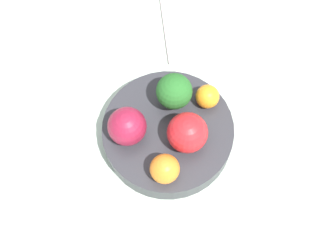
{
  "coord_description": "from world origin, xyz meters",
  "views": [
    {
      "loc": [
        0.08,
        0.27,
        0.72
      ],
      "look_at": [
        0.0,
        0.0,
        0.07
      ],
      "focal_mm": 50.0,
      "sensor_mm": 36.0,
      "label": 1
    }
  ],
  "objects_px": {
    "apple_red": "(187,133)",
    "orange_back": "(207,97)",
    "napkin": "(202,22)",
    "apple_green": "(127,126)",
    "orange_front": "(165,169)",
    "bowl": "(168,133)",
    "broccoli": "(174,92)"
  },
  "relations": [
    {
      "from": "apple_green",
      "to": "napkin",
      "type": "bearing_deg",
      "value": -133.51
    },
    {
      "from": "bowl",
      "to": "orange_back",
      "type": "xyz_separation_m",
      "value": [
        -0.07,
        -0.03,
        0.04
      ]
    },
    {
      "from": "broccoli",
      "to": "orange_front",
      "type": "xyz_separation_m",
      "value": [
        0.05,
        0.11,
        -0.01
      ]
    },
    {
      "from": "orange_back",
      "to": "napkin",
      "type": "distance_m",
      "value": 0.19
    },
    {
      "from": "orange_front",
      "to": "napkin",
      "type": "height_order",
      "value": "orange_front"
    },
    {
      "from": "apple_red",
      "to": "apple_green",
      "type": "bearing_deg",
      "value": -22.69
    },
    {
      "from": "bowl",
      "to": "napkin",
      "type": "distance_m",
      "value": 0.23
    },
    {
      "from": "apple_green",
      "to": "orange_back",
      "type": "xyz_separation_m",
      "value": [
        -0.13,
        -0.02,
        -0.01
      ]
    },
    {
      "from": "apple_green",
      "to": "orange_back",
      "type": "bearing_deg",
      "value": -171.47
    },
    {
      "from": "apple_red",
      "to": "apple_green",
      "type": "distance_m",
      "value": 0.09
    },
    {
      "from": "orange_front",
      "to": "apple_red",
      "type": "bearing_deg",
      "value": -138.1
    },
    {
      "from": "napkin",
      "to": "apple_red",
      "type": "bearing_deg",
      "value": 66.4
    },
    {
      "from": "apple_red",
      "to": "orange_front",
      "type": "bearing_deg",
      "value": 41.9
    },
    {
      "from": "apple_red",
      "to": "bowl",
      "type": "bearing_deg",
      "value": -50.45
    },
    {
      "from": "broccoli",
      "to": "orange_back",
      "type": "xyz_separation_m",
      "value": [
        -0.05,
        0.01,
        -0.02
      ]
    },
    {
      "from": "apple_red",
      "to": "orange_front",
      "type": "height_order",
      "value": "apple_red"
    },
    {
      "from": "apple_red",
      "to": "orange_back",
      "type": "relative_size",
      "value": 1.64
    },
    {
      "from": "apple_green",
      "to": "orange_front",
      "type": "bearing_deg",
      "value": 115.48
    },
    {
      "from": "orange_back",
      "to": "napkin",
      "type": "height_order",
      "value": "orange_back"
    },
    {
      "from": "apple_green",
      "to": "orange_front",
      "type": "relative_size",
      "value": 1.33
    },
    {
      "from": "bowl",
      "to": "broccoli",
      "type": "xyz_separation_m",
      "value": [
        -0.02,
        -0.04,
        0.06
      ]
    },
    {
      "from": "broccoli",
      "to": "orange_front",
      "type": "bearing_deg",
      "value": 67.3
    },
    {
      "from": "apple_red",
      "to": "apple_green",
      "type": "height_order",
      "value": "apple_red"
    },
    {
      "from": "broccoli",
      "to": "apple_red",
      "type": "distance_m",
      "value": 0.07
    },
    {
      "from": "apple_red",
      "to": "orange_back",
      "type": "bearing_deg",
      "value": -132.12
    },
    {
      "from": "bowl",
      "to": "broccoli",
      "type": "distance_m",
      "value": 0.07
    },
    {
      "from": "apple_green",
      "to": "orange_front",
      "type": "xyz_separation_m",
      "value": [
        -0.04,
        0.08,
        -0.01
      ]
    },
    {
      "from": "broccoli",
      "to": "apple_green",
      "type": "relative_size",
      "value": 1.12
    },
    {
      "from": "napkin",
      "to": "orange_front",
      "type": "bearing_deg",
      "value": 61.52
    },
    {
      "from": "bowl",
      "to": "napkin",
      "type": "relative_size",
      "value": 1.14
    },
    {
      "from": "bowl",
      "to": "napkin",
      "type": "xyz_separation_m",
      "value": [
        -0.12,
        -0.2,
        -0.02
      ]
    },
    {
      "from": "orange_front",
      "to": "napkin",
      "type": "xyz_separation_m",
      "value": [
        -0.14,
        -0.27,
        -0.06
      ]
    }
  ]
}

